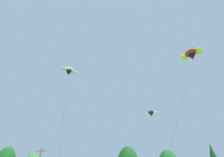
{
  "coord_description": "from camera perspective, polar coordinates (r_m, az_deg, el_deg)",
  "views": [
    {
      "loc": [
        4.44,
        4.68,
        2.04
      ],
      "look_at": [
        0.42,
        23.88,
        15.45
      ],
      "focal_mm": 29.21,
      "sensor_mm": 36.0,
      "label": 1
    }
  ],
  "objects": [
    {
      "name": "parafoil_kite_mid_blue_white",
      "position": [
        35.22,
        12.15,
        -10.59
      ],
      "size": [
        7.24,
        12.4,
        14.75
      ],
      "color": "blue"
    },
    {
      "name": "parafoil_kite_far_red_yellow",
      "position": [
        31.48,
        23.63,
        6.84
      ],
      "size": [
        9.97,
        10.74,
        21.04
      ],
      "color": "red"
    },
    {
      "name": "parafoil_kite_high_white",
      "position": [
        36.44,
        -13.31,
        2.24
      ],
      "size": [
        7.01,
        10.36,
        22.8
      ],
      "color": "white"
    }
  ]
}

